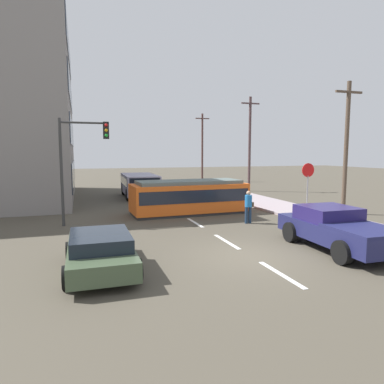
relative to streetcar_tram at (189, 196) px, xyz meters
name	(u,v)px	position (x,y,z in m)	size (l,w,h in m)	color
ground_plane	(175,210)	(-0.54, 1.25, -1.02)	(120.00, 120.00, 0.00)	#4B4539
sidewalk_curb_right	(307,214)	(6.26, -2.75, -0.95)	(3.20, 36.00, 0.14)	#A09197
lane_stripe_0	(281,274)	(-0.54, -10.75, -1.01)	(0.16, 2.40, 0.01)	silver
lane_stripe_1	(227,242)	(-0.54, -6.75, -1.01)	(0.16, 2.40, 0.01)	silver
lane_stripe_2	(195,223)	(-0.54, -2.75, -1.01)	(0.16, 2.40, 0.01)	silver
lane_stripe_3	(158,200)	(-0.54, 6.00, -1.01)	(0.16, 2.40, 0.01)	silver
lane_stripe_4	(144,192)	(-0.54, 12.00, -1.01)	(0.16, 2.40, 0.01)	silver
streetcar_tram	(189,196)	(0.00, 0.00, 0.00)	(6.84, 2.76, 1.97)	orange
city_bus	(140,184)	(-1.51, 8.51, 0.03)	(2.69, 5.87, 1.83)	#ACA6C1
pedestrian_crossing	(248,205)	(2.00, -3.70, -0.07)	(0.51, 0.36, 1.67)	#1C314D
pickup_truck_parked	(336,228)	(2.88, -9.05, -0.22)	(2.39, 5.05, 1.55)	#1E204E
parked_sedan_near	(100,251)	(-5.61, -8.71, -0.39)	(2.12, 4.27, 1.19)	#415239
stop_sign	(308,178)	(5.83, -3.28, 1.18)	(0.76, 0.07, 2.88)	gray
traffic_light_mast	(80,152)	(-6.07, -1.47, 2.61)	(2.37, 0.33, 5.25)	#333333
utility_pole_near	(346,146)	(8.57, -3.00, 2.97)	(1.80, 0.24, 7.62)	brown
utility_pole_mid	(250,143)	(8.94, 9.63, 3.49)	(1.80, 0.24, 8.65)	#4F393A
utility_pole_far	(202,146)	(8.62, 21.66, 3.35)	(1.80, 0.24, 8.38)	#513531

